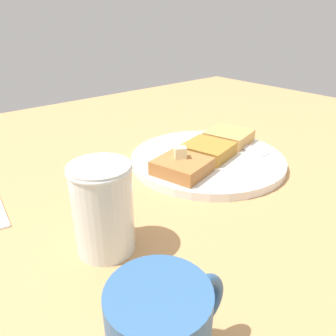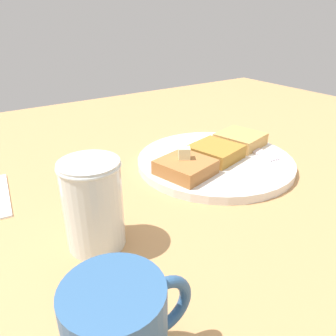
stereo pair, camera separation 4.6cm
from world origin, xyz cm
name	(u,v)px [view 1 (the left image)]	position (x,y,z in cm)	size (l,w,h in cm)	color
table_surface	(245,175)	(0.00, 0.00, 0.99)	(126.10, 126.10, 1.99)	tan
plate	(207,159)	(-3.00, 6.11, 2.76)	(26.82, 26.82, 1.35)	silver
toast_slice_left	(182,166)	(-10.97, 4.10, 4.46)	(7.40, 7.66, 2.25)	#A86C38
toast_slice_middle	(208,150)	(-3.00, 6.11, 4.46)	(7.40, 7.66, 2.25)	#AB772D
toast_slice_right	(229,137)	(4.96, 8.12, 4.46)	(7.40, 7.66, 2.25)	tan
butter_pat_primary	(180,152)	(-10.68, 4.89, 6.48)	(1.79, 1.61, 1.79)	beige
fork	(237,144)	(5.28, 6.25, 3.51)	(3.23, 16.06, 0.36)	silver
syrup_jar	(103,211)	(-28.56, -2.44, 6.85)	(6.75, 6.75, 10.35)	#38180A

